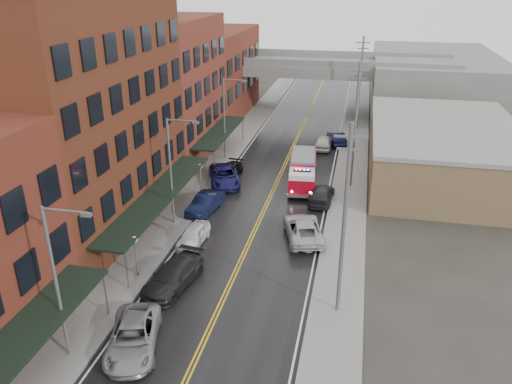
{
  "coord_description": "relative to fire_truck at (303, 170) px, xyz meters",
  "views": [
    {
      "loc": [
        7.59,
        -10.69,
        19.09
      ],
      "look_at": [
        -0.1,
        25.15,
        3.0
      ],
      "focal_mm": 35.0,
      "sensor_mm": 36.0,
      "label": 1
    }
  ],
  "objects": [
    {
      "name": "road",
      "position": [
        -2.55,
        -4.47,
        -1.53
      ],
      "size": [
        11.0,
        160.0,
        0.02
      ],
      "primitive_type": "cube",
      "color": "black",
      "rests_on": "ground"
    },
    {
      "name": "curb_left",
      "position": [
        -8.2,
        -4.47,
        -1.46
      ],
      "size": [
        0.3,
        160.0,
        0.15
      ],
      "primitive_type": "cube",
      "color": "gray",
      "rests_on": "ground"
    },
    {
      "name": "globe_lamp_2",
      "position": [
        -8.95,
        -4.47,
        0.78
      ],
      "size": [
        0.44,
        0.44,
        3.12
      ],
      "color": "#59595B",
      "rests_on": "ground"
    },
    {
      "name": "parked_car_left_3",
      "position": [
        -6.15,
        -19.05,
        -0.73
      ],
      "size": [
        3.24,
        5.9,
        1.62
      ],
      "primitive_type": "imported",
      "rotation": [
        0.0,
        0.0,
        -0.18
      ],
      "color": "black",
      "rests_on": "ground"
    },
    {
      "name": "street_lamp_2",
      "position": [
        -9.09,
        5.53,
        3.65
      ],
      "size": [
        2.64,
        0.22,
        9.0
      ],
      "color": "#59595B",
      "rests_on": "ground"
    },
    {
      "name": "brick_building_far",
      "position": [
        -15.85,
        23.53,
        4.46
      ],
      "size": [
        9.0,
        20.0,
        12.0
      ],
      "primitive_type": "cube",
      "color": "maroon",
      "rests_on": "ground"
    },
    {
      "name": "tan_building",
      "position": [
        13.45,
        5.53,
        0.96
      ],
      "size": [
        14.0,
        22.0,
        5.0
      ],
      "primitive_type": "cube",
      "color": "brown",
      "rests_on": "ground"
    },
    {
      "name": "parked_car_left_2",
      "position": [
        -6.15,
        -25.16,
        -0.76
      ],
      "size": [
        4.02,
        6.08,
        1.55
      ],
      "primitive_type": "imported",
      "rotation": [
        0.0,
        0.0,
        0.28
      ],
      "color": "gray",
      "rests_on": "ground"
    },
    {
      "name": "parked_car_left_5",
      "position": [
        -7.5,
        -7.66,
        -0.75
      ],
      "size": [
        2.45,
        4.99,
        1.57
      ],
      "primitive_type": "imported",
      "rotation": [
        0.0,
        0.0,
        -0.17
      ],
      "color": "black",
      "rests_on": "ground"
    },
    {
      "name": "parked_car_right_1",
      "position": [
        2.2,
        -3.51,
        -0.82
      ],
      "size": [
        2.25,
        5.04,
        1.43
      ],
      "primitive_type": "imported",
      "rotation": [
        0.0,
        0.0,
        3.09
      ],
      "color": "black",
      "rests_on": "ground"
    },
    {
      "name": "street_lamp_0",
      "position": [
        -9.09,
        -26.47,
        3.65
      ],
      "size": [
        2.64,
        0.22,
        9.0
      ],
      "color": "#59595B",
      "rests_on": "ground"
    },
    {
      "name": "awning_2",
      "position": [
        -10.03,
        6.03,
        1.45
      ],
      "size": [
        2.6,
        13.0,
        3.09
      ],
      "color": "black",
      "rests_on": "ground"
    },
    {
      "name": "parked_car_left_7",
      "position": [
        -7.53,
        0.33,
        -0.86
      ],
      "size": [
        2.35,
        4.82,
        1.35
      ],
      "primitive_type": "imported",
      "rotation": [
        0.0,
        0.0,
        -0.1
      ],
      "color": "black",
      "rests_on": "ground"
    },
    {
      "name": "sidewalk_right",
      "position": [
        4.75,
        -4.47,
        -1.46
      ],
      "size": [
        3.0,
        160.0,
        0.15
      ],
      "primitive_type": "cube",
      "color": "slate",
      "rests_on": "ground"
    },
    {
      "name": "parked_car_right_3",
      "position": [
        2.45,
        13.79,
        -0.78
      ],
      "size": [
        2.79,
        4.88,
        1.52
      ],
      "primitive_type": "imported",
      "rotation": [
        0.0,
        0.0,
        3.41
      ],
      "color": "black",
      "rests_on": "ground"
    },
    {
      "name": "parked_car_right_0",
      "position": [
        1.44,
        -10.67,
        -0.73
      ],
      "size": [
        4.17,
        6.34,
        1.62
      ],
      "primitive_type": "imported",
      "rotation": [
        0.0,
        0.0,
        3.42
      ],
      "color": "#B3B8BC",
      "rests_on": "ground"
    },
    {
      "name": "utility_pole_2",
      "position": [
        4.65,
        20.53,
        4.77
      ],
      "size": [
        1.8,
        0.24,
        12.0
      ],
      "color": "#59595B",
      "rests_on": "ground"
    },
    {
      "name": "utility_pole_0",
      "position": [
        4.65,
        -19.47,
        4.77
      ],
      "size": [
        1.8,
        0.24,
        12.0
      ],
      "color": "#59595B",
      "rests_on": "ground"
    },
    {
      "name": "parked_car_right_2",
      "position": [
        1.05,
        11.64,
        -0.74
      ],
      "size": [
        1.9,
        4.66,
        1.58
      ],
      "primitive_type": "imported",
      "rotation": [
        0.0,
        0.0,
        3.14
      ],
      "color": "silver",
      "rests_on": "ground"
    },
    {
      "name": "awning_1",
      "position": [
        -10.04,
        -11.47,
        1.45
      ],
      "size": [
        2.6,
        18.0,
        3.09
      ],
      "color": "black",
      "rests_on": "ground"
    },
    {
      "name": "brick_building_c",
      "position": [
        -15.85,
        6.03,
        5.96
      ],
      "size": [
        9.0,
        15.0,
        15.0
      ],
      "primitive_type": "cube",
      "color": "brown",
      "rests_on": "ground"
    },
    {
      "name": "fire_truck",
      "position": [
        0.0,
        0.0,
        0.0
      ],
      "size": [
        3.69,
        7.96,
        2.83
      ],
      "rotation": [
        0.0,
        0.0,
        0.09
      ],
      "color": "#B6081A",
      "rests_on": "ground"
    },
    {
      "name": "sidewalk_left",
      "position": [
        -9.85,
        -4.47,
        -1.46
      ],
      "size": [
        3.0,
        160.0,
        0.15
      ],
      "primitive_type": "cube",
      "color": "slate",
      "rests_on": "ground"
    },
    {
      "name": "brick_building_b",
      "position": [
        -15.85,
        -11.47,
        7.46
      ],
      "size": [
        9.0,
        20.0,
        18.0
      ],
      "primitive_type": "cube",
      "color": "#5B2718",
      "rests_on": "ground"
    },
    {
      "name": "right_far_block",
      "position": [
        15.45,
        35.53,
        2.46
      ],
      "size": [
        18.0,
        30.0,
        8.0
      ],
      "primitive_type": "cube",
      "color": "slate",
      "rests_on": "ground"
    },
    {
      "name": "overpass",
      "position": [
        -2.55,
        27.53,
        4.45
      ],
      "size": [
        40.0,
        10.0,
        7.5
      ],
      "color": "slate",
      "rests_on": "ground"
    },
    {
      "name": "parked_car_left_4",
      "position": [
        -6.71,
        -13.27,
        -0.83
      ],
      "size": [
        1.86,
        4.22,
        1.41
      ],
      "primitive_type": "imported",
      "rotation": [
        0.0,
        0.0,
        -0.05
      ],
      "color": "white",
      "rests_on": "ground"
    },
    {
      "name": "utility_pole_1",
      "position": [
        4.65,
        0.53,
        4.77
      ],
      "size": [
        1.8,
        0.24,
        12.0
      ],
      "color": "#59595B",
      "rests_on": "ground"
    },
    {
      "name": "parked_car_left_6",
      "position": [
        -7.55,
        -1.27,
        -0.7
      ],
      "size": [
        4.64,
        6.58,
        1.67
      ],
      "primitive_type": "imported",
      "rotation": [
        0.0,
        0.0,
        0.35
      ],
      "color": "#151650",
      "rests_on": "ground"
    },
    {
      "name": "curb_right",
      "position": [
        3.1,
        -4.47,
        -1.46
      ],
      "size": [
        0.3,
        160.0,
        0.15
      ],
      "primitive_type": "cube",
      "color": "gray",
      "rests_on": "ground"
    },
    {
      "name": "globe_lamp_1",
      "position": [
        -8.95,
        -18.47,
        0.78
      ],
      "size": [
        0.44,
        0.44,
        3.12
      ],
      "color": "#59595B",
      "rests_on": "ground"
    },
    {
      "name": "street_lamp_1",
      "position": [
        -9.09,
        -10.47,
        3.65
      ],
      "size": [
        2.64,
        0.22,
        9.0
      ],
      "color": "#59595B",
      "rests_on": "ground"
    }
  ]
}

